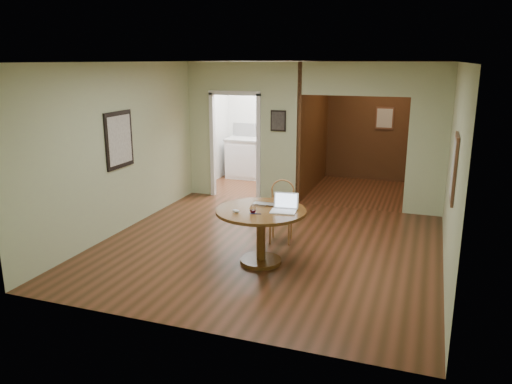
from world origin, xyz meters
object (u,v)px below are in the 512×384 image
(closed_laptop, at_px, (263,205))
(dining_table, at_px, (261,224))
(open_laptop, at_px, (285,206))
(chair, at_px, (282,207))

(closed_laptop, bearing_deg, dining_table, -82.18)
(open_laptop, distance_m, closed_laptop, 0.37)
(chair, height_order, open_laptop, open_laptop)
(chair, distance_m, closed_laptop, 0.82)
(dining_table, relative_size, open_laptop, 3.42)
(chair, bearing_deg, open_laptop, -79.37)
(open_laptop, height_order, closed_laptop, open_laptop)
(chair, relative_size, open_laptop, 2.65)
(open_laptop, xyz_separation_m, closed_laptop, (-0.34, 0.13, -0.05))
(dining_table, relative_size, chair, 1.29)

